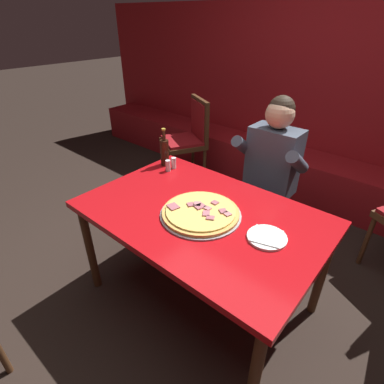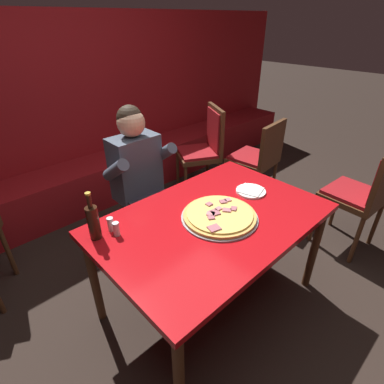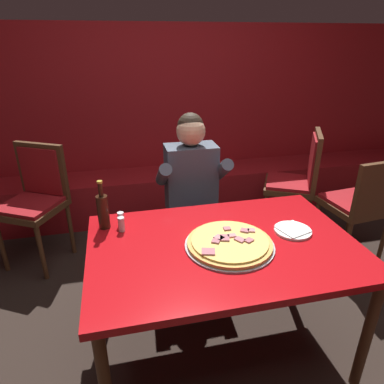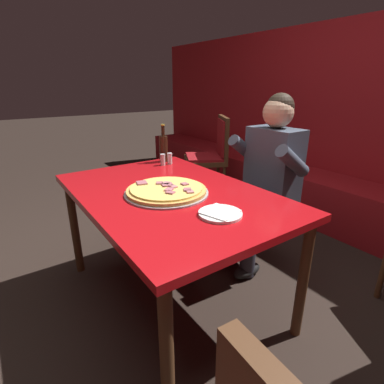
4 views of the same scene
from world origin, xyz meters
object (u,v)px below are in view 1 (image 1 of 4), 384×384
object	(u,v)px
plate_white_paper	(267,237)
diner_seated_blue_shirt	(266,173)
beer_bottle	(165,151)
shaker_oregano	(168,166)
main_dining_table	(201,221)
shaker_parmesan	(174,163)
pizza	(201,212)
dining_chair_far_right	(189,135)

from	to	relation	value
plate_white_paper	diner_seated_blue_shirt	xyz separation A→B (m)	(-0.41, 0.75, -0.05)
beer_bottle	shaker_oregano	distance (m)	0.13
main_dining_table	shaker_parmesan	bearing A→B (deg)	149.09
plate_white_paper	shaker_oregano	size ratio (longest dim) A/B	2.44
pizza	plate_white_paper	xyz separation A→B (m)	(0.40, 0.06, -0.01)
shaker_parmesan	dining_chair_far_right	bearing A→B (deg)	125.12
dining_chair_far_right	beer_bottle	bearing A→B (deg)	-58.90
dining_chair_far_right	pizza	bearing A→B (deg)	-46.79
beer_bottle	dining_chair_far_right	distance (m)	1.13
shaker_oregano	shaker_parmesan	world-z (taller)	same
diner_seated_blue_shirt	pizza	bearing A→B (deg)	-89.53
pizza	shaker_parmesan	distance (m)	0.65
dining_chair_far_right	plate_white_paper	bearing A→B (deg)	-37.32
diner_seated_blue_shirt	main_dining_table	bearing A→B (deg)	-91.09
pizza	diner_seated_blue_shirt	distance (m)	0.82
pizza	beer_bottle	size ratio (longest dim) A/B	1.63
shaker_oregano	dining_chair_far_right	xyz separation A→B (m)	(-0.66, 1.00, -0.19)
shaker_oregano	dining_chair_far_right	size ratio (longest dim) A/B	0.09
pizza	shaker_oregano	xyz separation A→B (m)	(-0.55, 0.29, 0.02)
beer_bottle	dining_chair_far_right	bearing A→B (deg)	121.10
plate_white_paper	main_dining_table	bearing A→B (deg)	-176.14
pizza	diner_seated_blue_shirt	world-z (taller)	diner_seated_blue_shirt
plate_white_paper	diner_seated_blue_shirt	distance (m)	0.86
beer_bottle	shaker_parmesan	world-z (taller)	beer_bottle
shaker_parmesan	pizza	bearing A→B (deg)	-32.45
shaker_oregano	dining_chair_far_right	world-z (taller)	dining_chair_far_right
main_dining_table	beer_bottle	world-z (taller)	beer_bottle
plate_white_paper	beer_bottle	xyz separation A→B (m)	(-1.04, 0.29, 0.10)
dining_chair_far_right	shaker_oregano	bearing A→B (deg)	-56.57
plate_white_paper	shaker_oregano	world-z (taller)	shaker_oregano
pizza	dining_chair_far_right	bearing A→B (deg)	133.21
diner_seated_blue_shirt	shaker_parmesan	bearing A→B (deg)	-139.45
plate_white_paper	dining_chair_far_right	xyz separation A→B (m)	(-1.61, 1.23, -0.16)
shaker_oregano	diner_seated_blue_shirt	distance (m)	0.76
beer_bottle	shaker_parmesan	size ratio (longest dim) A/B	3.40
main_dining_table	shaker_oregano	xyz separation A→B (m)	(-0.53, 0.25, 0.11)
beer_bottle	diner_seated_blue_shirt	world-z (taller)	diner_seated_blue_shirt
plate_white_paper	pizza	bearing A→B (deg)	-171.22
plate_white_paper	dining_chair_far_right	world-z (taller)	dining_chair_far_right
main_dining_table	dining_chair_far_right	world-z (taller)	dining_chair_far_right
plate_white_paper	beer_bottle	world-z (taller)	beer_bottle
pizza	beer_bottle	world-z (taller)	beer_bottle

